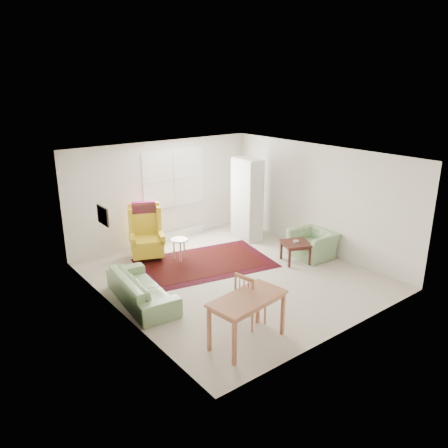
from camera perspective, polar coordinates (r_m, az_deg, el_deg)
room at (r=8.85m, az=0.45°, el=1.15°), size 5.04×5.54×2.51m
rug at (r=9.72m, az=-2.50°, el=-5.06°), size 3.19×2.39×0.03m
sofa at (r=8.09m, az=-10.73°, el=-7.58°), size 0.91×1.92×0.75m
armchair at (r=10.16m, az=11.56°, el=-2.25°), size 0.87×0.98×0.73m
wingback_chair at (r=9.93m, az=-10.11°, el=-1.05°), size 0.95×0.98×1.25m
coffee_table at (r=9.82m, az=9.32°, el=-3.64°), size 0.76×0.76×0.47m
stool at (r=9.84m, az=-5.82°, el=-3.33°), size 0.42×0.42×0.51m
cabinet at (r=10.96m, az=3.05°, el=3.24°), size 0.48×0.84×2.05m
desk at (r=6.81m, az=3.04°, el=-12.40°), size 1.29×0.77×0.77m
desk_chair at (r=7.22m, az=3.56°, el=-9.72°), size 0.48×0.48×0.95m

